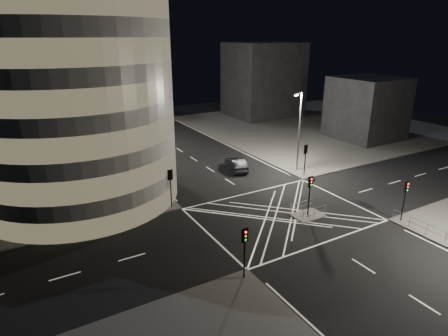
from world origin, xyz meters
TOP-DOWN VIEW (x-y plane):
  - ground at (0.00, 0.00)m, footprint 120.00×120.00m
  - sidewalk_far_right at (29.00, 27.00)m, footprint 42.00×42.00m
  - central_island at (2.00, -1.50)m, footprint 3.00×2.00m
  - office_tower_curved at (-20.74, 18.74)m, footprint 30.00×29.00m
  - building_right_far at (26.00, 40.00)m, footprint 14.00×12.00m
  - building_right_near at (30.00, 16.00)m, footprint 10.00×10.00m
  - building_far_end at (-4.00, 58.00)m, footprint 18.00×8.00m
  - tree_a at (-10.50, 9.00)m, footprint 5.01×5.01m
  - tree_b at (-10.50, 15.00)m, footprint 4.20×4.20m
  - tree_c at (-10.50, 21.00)m, footprint 4.25×4.25m
  - tree_d at (-10.50, 27.00)m, footprint 5.20×5.20m
  - tree_e at (-10.50, 33.00)m, footprint 3.92×3.92m
  - traffic_signal_fl at (-8.80, 6.80)m, footprint 0.55×0.22m
  - traffic_signal_nl at (-8.80, -6.80)m, footprint 0.55×0.22m
  - traffic_signal_fr at (8.80, 6.80)m, footprint 0.55×0.22m
  - traffic_signal_nr at (8.80, -6.80)m, footprint 0.55×0.22m
  - traffic_signal_island at (2.00, -1.50)m, footprint 0.55×0.22m
  - street_lamp_left_near at (-9.44, 12.00)m, footprint 1.25×0.25m
  - street_lamp_left_far at (-9.44, 30.00)m, footprint 1.25×0.25m
  - street_lamp_right_far at (9.44, 9.00)m, footprint 1.25×0.25m
  - railing_island_south at (2.00, -2.40)m, footprint 2.80×0.06m
  - railing_island_north at (2.00, -0.60)m, footprint 2.80×0.06m
  - sedan at (2.81, 13.10)m, footprint 2.89×5.27m

SIDE VIEW (x-z plane):
  - ground at x=0.00m, z-range 0.00..0.00m
  - sidewalk_far_right at x=29.00m, z-range 0.00..0.15m
  - central_island at x=2.00m, z-range 0.00..0.15m
  - railing_island_south at x=2.00m, z-range 0.15..1.25m
  - railing_island_north at x=2.00m, z-range 0.15..1.25m
  - sedan at x=2.81m, z-range 0.00..1.65m
  - traffic_signal_fl at x=-8.80m, z-range 0.91..4.91m
  - traffic_signal_nl at x=-8.80m, z-range 0.91..4.91m
  - traffic_signal_fr at x=8.80m, z-range 0.91..4.91m
  - traffic_signal_nr at x=8.80m, z-range 0.91..4.91m
  - traffic_signal_island at x=2.00m, z-range 0.91..4.91m
  - tree_e at x=-10.50m, z-range 1.09..7.52m
  - tree_b at x=-10.50m, z-range 1.06..7.72m
  - tree_a at x=-10.50m, z-range 0.96..8.37m
  - tree_d at x=-10.50m, z-range 0.98..8.63m
  - tree_c at x=-10.50m, z-range 1.34..8.65m
  - building_right_near at x=30.00m, z-range 0.15..10.15m
  - street_lamp_left_near at x=-9.44m, z-range 0.54..10.54m
  - street_lamp_left_far at x=-9.44m, z-range 0.54..10.54m
  - street_lamp_right_far at x=9.44m, z-range 0.54..10.54m
  - building_right_far at x=26.00m, z-range 0.15..15.15m
  - building_far_end at x=-4.00m, z-range 0.00..18.00m
  - office_tower_curved at x=-20.74m, z-range -0.95..26.25m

